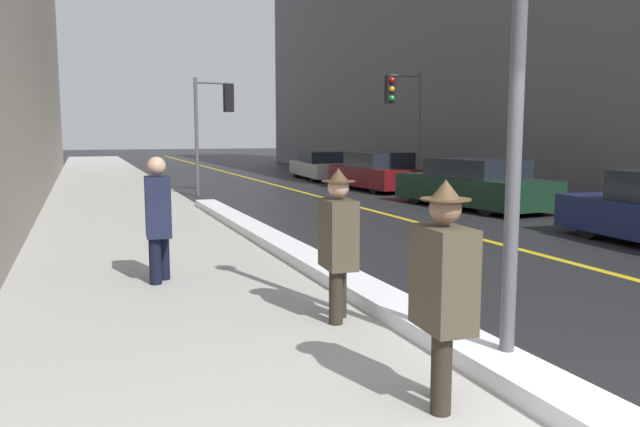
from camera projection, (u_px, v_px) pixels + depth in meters
sidewalk_slab at (122, 206)px, 17.00m from camera, size 4.00×80.00×0.01m
road_centre_stripe at (326, 198)px, 19.13m from camera, size 0.16×80.00×0.00m
snow_bank_curb at (297, 253)px, 9.87m from camera, size 0.52×15.69×0.17m
lamp_post at (520, 3)px, 4.85m from camera, size 0.28×0.28×4.99m
traffic_light_near at (216, 111)px, 19.92m from camera, size 1.31×0.44×3.72m
traffic_light_far at (402, 105)px, 20.36m from camera, size 1.31×0.32×3.99m
pedestrian_in_glasses at (443, 285)px, 4.41m from camera, size 0.35×0.53×1.66m
pedestrian_trailing at (338, 239)px, 6.48m from camera, size 0.35×0.52×1.62m
pedestrian_with_shoulder_bag at (158, 214)px, 8.20m from camera, size 0.35×0.76×1.68m
parked_car_dark_green at (473, 185)px, 16.62m from camera, size 2.24×4.91×1.32m
parked_car_maroon at (377, 172)px, 22.02m from camera, size 1.95×4.43×1.33m
parked_car_silver at (322, 166)px, 27.19m from camera, size 2.24×4.95×1.22m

